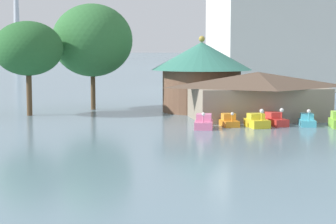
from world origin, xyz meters
name	(u,v)px	position (x,y,z in m)	size (l,w,h in m)	color
pedal_boat_pink	(204,123)	(7.58, 36.53, 0.51)	(2.28, 3.27, 1.60)	pink
pedal_boat_orange	(229,121)	(10.22, 37.60, 0.47)	(1.50, 2.30, 1.43)	orange
pedal_boat_yellow	(257,122)	(12.63, 36.62, 0.52)	(1.88, 2.75, 1.80)	yellow
pedal_boat_red	(275,120)	(14.69, 37.60, 0.51)	(1.87, 3.14, 1.76)	red
pedal_boat_cyan	(307,121)	(17.63, 36.92, 0.46)	(1.98, 2.84, 1.67)	#4CB7CC
boathouse	(258,94)	(14.56, 42.80, 2.55)	(14.29, 9.12, 4.87)	gray
green_roof_pavilion	(202,73)	(10.34, 50.89, 4.50)	(11.57, 11.57, 8.70)	brown
shoreline_tree_tall_left	(28,49)	(-9.01, 49.60, 7.25)	(7.46, 7.46, 10.21)	brown
shoreline_tree_mid	(92,40)	(-2.00, 55.03, 8.22)	(9.51, 9.51, 12.52)	brown
background_building_block	(285,35)	(33.11, 87.06, 9.58)	(25.50, 19.21, 19.13)	silver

